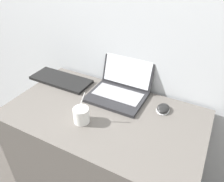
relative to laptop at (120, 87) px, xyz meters
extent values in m
cube|color=silver|center=(0.00, 0.14, 0.44)|extent=(7.00, 0.04, 2.50)
cube|color=#5B5651|center=(0.00, -0.21, -0.43)|extent=(1.11, 0.63, 0.77)
cube|color=#232326|center=(0.00, -0.05, -0.04)|extent=(0.34, 0.25, 0.02)
cube|color=gray|center=(0.00, -0.03, -0.03)|extent=(0.30, 0.14, 0.00)
cube|color=#232326|center=(0.00, 0.11, 0.07)|extent=(0.34, 0.08, 0.21)
cube|color=white|center=(0.00, 0.10, 0.08)|extent=(0.31, 0.06, 0.18)
cylinder|color=white|center=(-0.06, -0.33, 0.00)|extent=(0.08, 0.08, 0.09)
cylinder|color=black|center=(-0.06, -0.33, 0.03)|extent=(0.07, 0.07, 0.01)
cylinder|color=white|center=(-0.07, -0.32, 0.05)|extent=(0.05, 0.04, 0.15)
ellipsoid|color=white|center=(0.29, -0.03, -0.04)|extent=(0.07, 0.10, 0.01)
ellipsoid|color=black|center=(0.29, -0.03, -0.03)|extent=(0.07, 0.09, 0.03)
cube|color=black|center=(-0.43, -0.05, -0.04)|extent=(0.42, 0.17, 0.02)
camera|label=1|loc=(0.49, -1.02, 0.74)|focal=35.00mm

